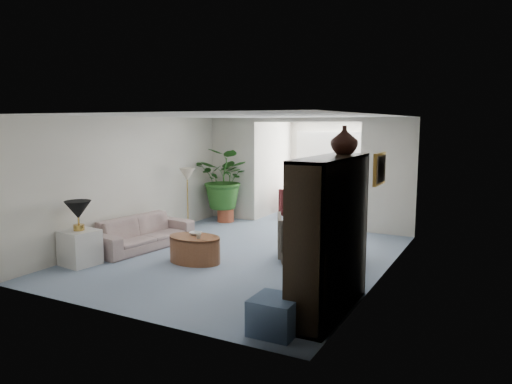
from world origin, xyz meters
The scene contains 26 objects.
floor centered at (0.00, 0.00, 0.00)m, with size 6.00×6.00×0.00m, color #899AB6.
sunroom_floor centered at (0.00, 4.10, 0.00)m, with size 2.60×2.60×0.00m, color #899AB6.
back_pier_left centered at (-1.90, 3.00, 1.25)m, with size 1.20×0.12×2.50m, color silver.
back_pier_right centered at (1.90, 3.00, 1.25)m, with size 1.20×0.12×2.50m, color silver.
back_header centered at (0.00, 3.00, 2.45)m, with size 2.60×0.12×0.10m, color silver.
window_pane centered at (0.00, 5.18, 1.40)m, with size 2.20×0.02×1.50m, color white.
window_blinds centered at (0.00, 5.15, 1.40)m, with size 2.20×0.02×1.50m, color white.
framed_picture centered at (2.46, -0.10, 1.70)m, with size 0.04×0.50×0.40m, color beige.
sofa centered at (-1.97, -0.31, 0.30)m, with size 2.05×0.80×0.60m, color #BCB09F.
end_table centered at (-2.17, -1.66, 0.30)m, with size 0.54×0.54×0.59m, color silver.
table_lamp centered at (-2.17, -1.66, 0.94)m, with size 0.44×0.44×0.30m, color black.
floor_lamp centered at (-2.14, 1.40, 1.25)m, with size 0.36×0.36×0.28m, color beige.
coffee_table centered at (-0.55, -0.63, 0.23)m, with size 0.95×0.95×0.45m, color brown.
coffee_bowl centered at (-0.60, -0.53, 0.48)m, with size 0.21×0.21×0.05m, color silver.
coffee_cup centered at (-0.40, -0.73, 0.50)m, with size 0.10×0.10×0.09m, color beige.
wingback_chair centered at (1.02, 0.40, 0.40)m, with size 0.86×0.88×0.80m, color #645C4F.
side_table_dark centered at (1.72, 0.70, 0.32)m, with size 0.53×0.43×0.64m, color black.
entertainment_cabinet centered at (2.23, -1.68, 0.99)m, with size 0.47×1.78×1.97m, color black.
cabinet_urn centered at (2.23, -1.18, 2.16)m, with size 0.36×0.36×0.37m, color black.
ottoman centered at (1.90, -2.56, 0.21)m, with size 0.52×0.52×0.41m, color slate.
plant_pot centered at (-1.86, 2.56, 0.16)m, with size 0.40×0.40×0.32m, color #AA4D31.
house_plant centered at (-1.86, 2.56, 1.05)m, with size 1.32×1.15×1.47m, color #285D20.
sunroom_chair_blue centered at (0.81, 4.21, 0.37)m, with size 0.78×0.81×0.73m, color slate.
sunroom_chair_maroon centered at (-0.69, 4.21, 0.36)m, with size 0.78×0.80×0.73m, color #521C21.
sunroom_table centered at (0.06, 4.96, 0.27)m, with size 0.44×0.34×0.53m, color brown.
shelf_clutter centered at (2.18, -1.75, 1.09)m, with size 0.30×1.09×1.06m.
Camera 1 is at (4.14, -7.30, 2.38)m, focal length 33.89 mm.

